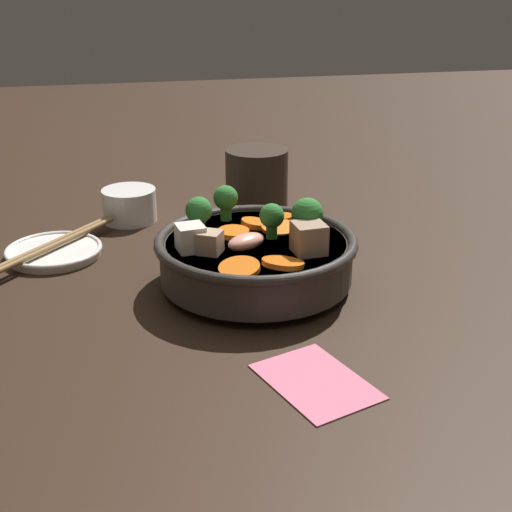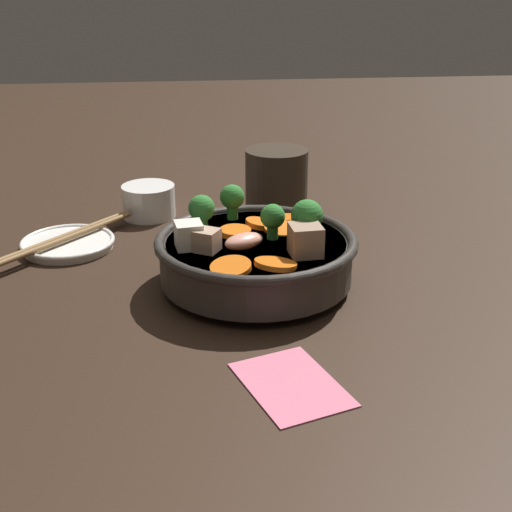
% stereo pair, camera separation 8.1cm
% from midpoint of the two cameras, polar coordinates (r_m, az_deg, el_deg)
% --- Properties ---
extents(ground_plane, '(3.00, 3.00, 0.00)m').
position_cam_midpoint_polar(ground_plane, '(0.83, -2.81, -2.47)').
color(ground_plane, black).
extents(stirfry_bowl, '(0.23, 0.23, 0.11)m').
position_cam_midpoint_polar(stirfry_bowl, '(0.81, -2.87, 0.14)').
color(stirfry_bowl, '#38332D').
rests_on(stirfry_bowl, ground_plane).
extents(side_saucer, '(0.12, 0.12, 0.01)m').
position_cam_midpoint_polar(side_saucer, '(0.95, -18.24, 0.31)').
color(side_saucer, white).
rests_on(side_saucer, ground_plane).
extents(tea_cup, '(0.08, 0.08, 0.05)m').
position_cam_midpoint_polar(tea_cup, '(1.05, -12.30, 3.99)').
color(tea_cup, white).
rests_on(tea_cup, ground_plane).
extents(dark_mug, '(0.12, 0.09, 0.09)m').
position_cam_midpoint_polar(dark_mug, '(1.06, -2.15, 6.08)').
color(dark_mug, '#33281E').
rests_on(dark_mug, ground_plane).
extents(napkin, '(0.13, 0.11, 0.00)m').
position_cam_midpoint_polar(napkin, '(0.65, 1.20, -10.07)').
color(napkin, '#D16B84').
rests_on(napkin, ground_plane).
extents(chopsticks_pair, '(0.17, 0.16, 0.01)m').
position_cam_midpoint_polar(chopsticks_pair, '(0.95, -18.31, 0.84)').
color(chopsticks_pair, olive).
rests_on(chopsticks_pair, side_saucer).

